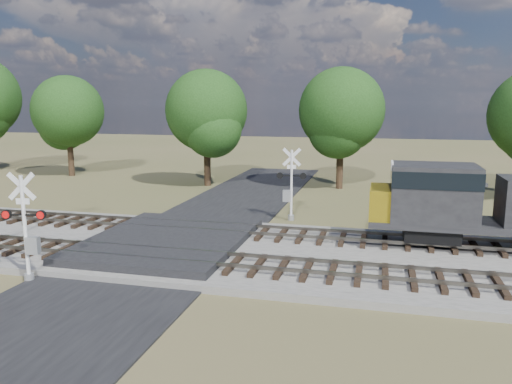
# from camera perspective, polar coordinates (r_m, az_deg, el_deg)

# --- Properties ---
(ground) EXTENTS (160.00, 160.00, 0.00)m
(ground) POSITION_cam_1_polar(r_m,az_deg,el_deg) (23.86, -10.43, -6.73)
(ground) COLOR #4A502A
(ground) RESTS_ON ground
(ballast_bed) EXTENTS (140.00, 10.00, 0.30)m
(ballast_bed) POSITION_cam_1_polar(r_m,az_deg,el_deg) (22.27, 14.51, -7.72)
(ballast_bed) COLOR gray
(ballast_bed) RESTS_ON ground
(road) EXTENTS (7.00, 60.00, 0.08)m
(road) POSITION_cam_1_polar(r_m,az_deg,el_deg) (23.85, -10.43, -6.63)
(road) COLOR black
(road) RESTS_ON ground
(crossing_panel) EXTENTS (7.00, 9.00, 0.62)m
(crossing_panel) POSITION_cam_1_polar(r_m,az_deg,el_deg) (24.21, -9.96, -5.69)
(crossing_panel) COLOR #262628
(crossing_panel) RESTS_ON ground
(track_near) EXTENTS (140.00, 2.60, 0.33)m
(track_near) POSITION_cam_1_polar(r_m,az_deg,el_deg) (20.85, -4.86, -7.89)
(track_near) COLOR black
(track_near) RESTS_ON ballast_bed
(track_far) EXTENTS (140.00, 2.60, 0.33)m
(track_far) POSITION_cam_1_polar(r_m,az_deg,el_deg) (25.44, -1.20, -4.53)
(track_far) COLOR black
(track_far) RESTS_ON ballast_bed
(crossing_signal_near) EXTENTS (1.72, 0.46, 4.31)m
(crossing_signal_near) POSITION_cam_1_polar(r_m,az_deg,el_deg) (21.10, -24.61, -4.69)
(crossing_signal_near) COLOR silver
(crossing_signal_near) RESTS_ON ground
(crossing_signal_far) EXTENTS (1.73, 0.41, 4.31)m
(crossing_signal_far) POSITION_cam_1_polar(r_m,az_deg,el_deg) (29.35, 3.89, 0.18)
(crossing_signal_far) COLOR silver
(crossing_signal_far) RESTS_ON ground
(equipment_shed) EXTENTS (4.11, 4.11, 2.66)m
(equipment_shed) POSITION_cam_1_polar(r_m,az_deg,el_deg) (30.65, 20.43, -0.86)
(equipment_shed) COLOR #4D3021
(equipment_shed) RESTS_ON ground
(treeline) EXTENTS (81.19, 11.08, 11.40)m
(treeline) POSITION_cam_1_polar(r_m,az_deg,el_deg) (41.41, 6.32, 9.63)
(treeline) COLOR black
(treeline) RESTS_ON ground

